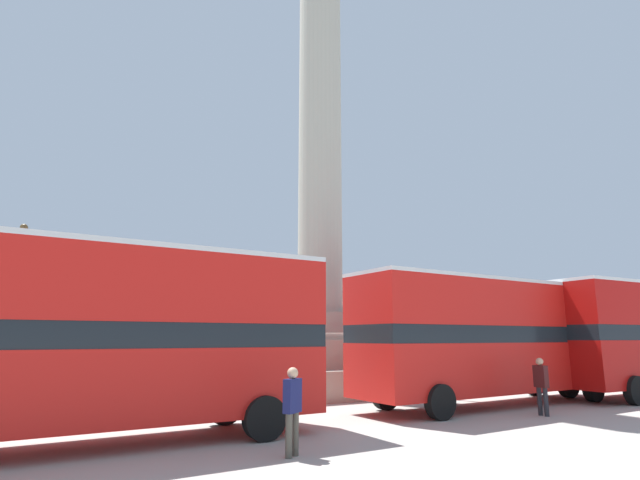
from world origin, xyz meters
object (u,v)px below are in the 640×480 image
(monument_column, at_px, (320,211))
(street_lamp, at_px, (441,327))
(bus_b, at_px, (492,335))
(equestrian_statue, at_px, (10,347))
(pedestrian_near_lamp, at_px, (292,406))
(pedestrian_by_plinth, at_px, (541,383))
(bus_a, at_px, (79,333))

(monument_column, height_order, street_lamp, monument_column)
(monument_column, height_order, bus_b, monument_column)
(monument_column, distance_m, equestrian_statue, 12.94)
(pedestrian_near_lamp, bearing_deg, monument_column, -154.69)
(pedestrian_near_lamp, relative_size, pedestrian_by_plinth, 1.01)
(equestrian_statue, bearing_deg, bus_a, -81.24)
(monument_column, relative_size, bus_a, 2.03)
(bus_b, height_order, equestrian_statue, equestrian_statue)
(pedestrian_near_lamp, bearing_deg, street_lamp, 178.88)
(monument_column, distance_m, bus_b, 8.80)
(street_lamp, height_order, pedestrian_near_lamp, street_lamp)
(equestrian_statue, distance_m, pedestrian_near_lamp, 13.32)
(bus_b, relative_size, street_lamp, 2.29)
(equestrian_statue, relative_size, street_lamp, 1.33)
(bus_b, height_order, pedestrian_near_lamp, bus_b)
(bus_a, bearing_deg, street_lamp, 10.32)
(pedestrian_by_plinth, bearing_deg, pedestrian_near_lamp, 104.44)
(equestrian_statue, xyz_separation_m, pedestrian_by_plinth, (14.37, -11.02, -1.03))
(bus_a, height_order, pedestrian_near_lamp, bus_a)
(monument_column, relative_size, pedestrian_near_lamp, 13.21)
(bus_a, bearing_deg, equestrian_statue, 97.66)
(bus_b, xyz_separation_m, equestrian_statue, (-14.93, 8.70, -0.41))
(equestrian_statue, height_order, pedestrian_by_plinth, equestrian_statue)
(street_lamp, bearing_deg, pedestrian_by_plinth, -93.42)
(bus_a, height_order, street_lamp, street_lamp)
(bus_a, relative_size, street_lamp, 2.27)
(bus_a, bearing_deg, monument_column, 31.85)
(street_lamp, xyz_separation_m, pedestrian_by_plinth, (-0.28, -4.60, -1.76))
(bus_b, distance_m, equestrian_statue, 17.29)
(bus_b, distance_m, pedestrian_by_plinth, 2.78)
(pedestrian_near_lamp, bearing_deg, pedestrian_by_plinth, 154.04)
(monument_column, height_order, pedestrian_by_plinth, monument_column)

